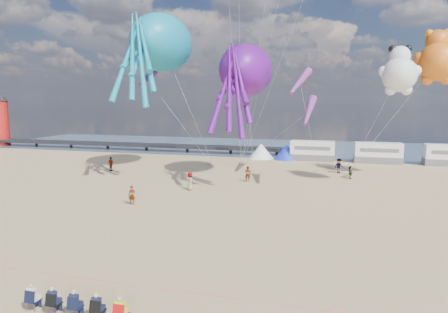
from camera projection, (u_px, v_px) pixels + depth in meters
ground at (180, 251)px, 24.95m from camera, size 120.00×120.00×0.00m
water at (285, 148)px, 77.44m from camera, size 120.00×120.00×0.00m
pier at (127, 144)px, 74.12m from camera, size 60.00×3.00×0.50m
lighthouse at (2, 123)px, 80.95m from camera, size 2.60×2.60×9.00m
motorhome_0 at (312, 151)px, 61.34m from camera, size 6.60×2.50×3.00m
motorhome_1 at (378, 153)px, 58.85m from camera, size 6.60×2.50×3.00m
tent_white at (261, 151)px, 63.48m from camera, size 4.00×4.00×2.40m
tent_blue at (286, 152)px, 62.43m from camera, size 4.00×4.00×2.40m
spectator_row at (76, 302)px, 17.31m from camera, size 6.10×0.90×1.30m
rope_line at (144, 286)px, 20.17m from camera, size 34.00×0.03×0.03m
standing_person at (132, 195)px, 35.75m from camera, size 0.66×0.47×1.69m
beachgoer_0 at (190, 181)px, 41.42m from camera, size 0.62×0.78×1.87m
beachgoer_2 at (339, 166)px, 50.93m from camera, size 1.15×1.10×1.88m
beachgoer_3 at (111, 164)px, 52.34m from camera, size 0.92×1.32×1.87m
beachgoer_4 at (350, 172)px, 47.39m from camera, size 0.39×0.89×1.52m
beachgoer_5 at (248, 174)px, 45.58m from camera, size 1.72×0.88×1.77m
sandbag_a at (215, 170)px, 52.37m from camera, size 0.50×0.35×0.22m
sandbag_b at (254, 171)px, 52.17m from camera, size 0.50×0.35×0.22m
sandbag_c at (346, 176)px, 48.71m from camera, size 0.50×0.35×0.22m
sandbag_d at (317, 170)px, 52.26m from camera, size 0.50×0.35×0.22m
sandbag_e at (241, 166)px, 55.85m from camera, size 0.50×0.35×0.22m
kite_octopus_teal at (162, 43)px, 49.57m from camera, size 8.62×13.02×13.74m
kite_octopus_purple at (246, 70)px, 45.81m from camera, size 7.25×11.86×12.62m
kite_panda at (399, 75)px, 40.04m from camera, size 5.11×4.94×5.95m
kite_teddy_orange at (437, 62)px, 43.87m from camera, size 5.29×5.00×7.24m
windsock_left at (147, 79)px, 53.57m from camera, size 1.75×6.11×6.02m
windsock_mid at (300, 82)px, 46.12m from camera, size 2.61×6.51×6.47m
windsock_right at (309, 111)px, 40.75m from camera, size 1.42×5.32×5.26m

